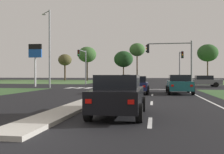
{
  "coord_description": "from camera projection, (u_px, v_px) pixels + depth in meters",
  "views": [
    {
      "loc": [
        3.63,
        -5.66,
        1.57
      ],
      "look_at": [
        -2.62,
        33.21,
        1.25
      ],
      "focal_mm": 42.01,
      "sensor_mm": 36.0,
      "label": 1
    }
  ],
  "objects": [
    {
      "name": "lane_dash_near",
      "position": [
        150.0,
        122.0,
        8.61
      ],
      "size": [
        0.14,
        2.0,
        0.01
      ],
      "primitive_type": "cube",
      "color": "silver",
      "rests_on": "ground"
    },
    {
      "name": "crosswalk_bar_fifth",
      "position": [
        108.0,
        88.0,
        30.94
      ],
      "size": [
        0.7,
        2.8,
        0.01
      ],
      "primitive_type": "cube",
      "color": "silver",
      "rests_on": "ground"
    },
    {
      "name": "lane_dash_second",
      "position": [
        152.0,
        103.0,
        14.53
      ],
      "size": [
        0.14,
        2.0,
        0.01
      ],
      "primitive_type": "cube",
      "color": "silver",
      "rests_on": "ground"
    },
    {
      "name": "treeline_fourth",
      "position": [
        137.0,
        50.0,
        67.01
      ],
      "size": [
        3.94,
        3.94,
        9.71
      ],
      "color": "#423323",
      "rests_on": "ground"
    },
    {
      "name": "traffic_signal_far_right",
      "position": [
        181.0,
        62.0,
        39.48
      ],
      "size": [
        0.32,
        4.34,
        5.19
      ],
      "color": "gray",
      "rests_on": "ground"
    },
    {
      "name": "car_navy_near",
      "position": [
        137.0,
        85.0,
        22.15
      ],
      "size": [
        2.07,
        4.19,
        1.46
      ],
      "color": "#161E47",
      "rests_on": "ground"
    },
    {
      "name": "car_silver_second",
      "position": [
        126.0,
        78.0,
        56.31
      ],
      "size": [
        2.04,
        4.41,
        1.62
      ],
      "rotation": [
        0.0,
        0.0,
        3.14
      ],
      "color": "#B7B7BC",
      "rests_on": "ground"
    },
    {
      "name": "car_grey_third",
      "position": [
        203.0,
        81.0,
        34.3
      ],
      "size": [
        4.61,
        2.08,
        1.49
      ],
      "rotation": [
        0.0,
        0.0,
        1.57
      ],
      "color": "slate",
      "rests_on": "ground"
    },
    {
      "name": "traffic_signal_far_left",
      "position": [
        83.0,
        61.0,
        41.92
      ],
      "size": [
        0.32,
        4.45,
        5.63
      ],
      "color": "gray",
      "rests_on": "ground"
    },
    {
      "name": "traffic_signal_near_right",
      "position": [
        174.0,
        56.0,
        28.34
      ],
      "size": [
        4.97,
        0.32,
        5.24
      ],
      "color": "gray",
      "rests_on": "ground"
    },
    {
      "name": "car_black_sixth",
      "position": [
        119.0,
        95.0,
        10.02
      ],
      "size": [
        1.94,
        4.24,
        1.57
      ],
      "color": "black",
      "rests_on": "ground"
    },
    {
      "name": "crosswalk_bar_fourth",
      "position": [
        98.0,
        88.0,
        31.13
      ],
      "size": [
        0.7,
        2.8,
        0.01
      ],
      "primitive_type": "cube",
      "color": "silver",
      "rests_on": "ground"
    },
    {
      "name": "crosswalk_bar_sixth",
      "position": [
        117.0,
        88.0,
        30.76
      ],
      "size": [
        0.7,
        2.8,
        0.01
      ],
      "primitive_type": "cube",
      "color": "silver",
      "rests_on": "ground"
    },
    {
      "name": "lane_dash_third",
      "position": [
        152.0,
        95.0,
        20.46
      ],
      "size": [
        0.14,
        2.0,
        0.01
      ],
      "primitive_type": "cube",
      "color": "silver",
      "rests_on": "ground"
    },
    {
      "name": "street_lamp_second",
      "position": [
        49.0,
        45.0,
        31.75
      ],
      "size": [
        1.65,
        1.53,
        9.43
      ],
      "color": "gray",
      "rests_on": "ground"
    },
    {
      "name": "treeline_second",
      "position": [
        87.0,
        55.0,
        70.08
      ],
      "size": [
        4.91,
        4.91,
        9.11
      ],
      "color": "#423323",
      "rests_on": "ground"
    },
    {
      "name": "grass_verge_far_left",
      "position": [
        34.0,
        81.0,
        64.03
      ],
      "size": [
        35.0,
        35.0,
        0.01
      ],
      "primitive_type": "cube",
      "color": "#476B38",
      "rests_on": "ground"
    },
    {
      "name": "treeline_fifth",
      "position": [
        208.0,
        53.0,
        68.54
      ],
      "size": [
        5.33,
        5.33,
        9.6
      ],
      "color": "#423323",
      "rests_on": "ground"
    },
    {
      "name": "crosswalk_bar_third",
      "position": [
        89.0,
        88.0,
        31.31
      ],
      "size": [
        0.7,
        2.8,
        0.01
      ],
      "primitive_type": "cube",
      "color": "silver",
      "rests_on": "ground"
    },
    {
      "name": "ground_plane",
      "position": [
        127.0,
        86.0,
        35.79
      ],
      "size": [
        200.0,
        200.0,
        0.0
      ],
      "primitive_type": "plane",
      "color": "black"
    },
    {
      "name": "crosswalk_bar_near",
      "position": [
        70.0,
        88.0,
        31.68
      ],
      "size": [
        0.7,
        2.8,
        0.01
      ],
      "primitive_type": "cube",
      "color": "silver",
      "rests_on": "ground"
    },
    {
      "name": "crosswalk_bar_second",
      "position": [
        79.0,
        88.0,
        31.49
      ],
      "size": [
        0.7,
        2.8,
        0.01
      ],
      "primitive_type": "cube",
      "color": "silver",
      "rests_on": "ground"
    },
    {
      "name": "treeline_near",
      "position": [
        65.0,
        60.0,
        75.02
      ],
      "size": [
        3.85,
        3.85,
        7.53
      ],
      "color": "#423323",
      "rests_on": "ground"
    },
    {
      "name": "car_teal_fourth",
      "position": [
        179.0,
        84.0,
        21.87
      ],
      "size": [
        2.07,
        4.41,
        1.57
      ],
      "color": "#19565B",
      "rests_on": "ground"
    },
    {
      "name": "median_island_near",
      "position": [
        98.0,
        98.0,
        17.03
      ],
      "size": [
        1.2,
        22.0,
        0.14
      ],
      "primitive_type": "cube",
      "color": "#ADA89E",
      "rests_on": "ground"
    },
    {
      "name": "treeline_third",
      "position": [
        123.0,
        59.0,
        71.0
      ],
      "size": [
        5.16,
        5.16,
        8.05
      ],
      "color": "#423323",
      "rests_on": "ground"
    },
    {
      "name": "car_beige_fifth",
      "position": [
        119.0,
        79.0,
        45.44
      ],
      "size": [
        2.0,
        4.28,
        1.53
      ],
      "rotation": [
        0.0,
        0.0,
        3.14
      ],
      "color": "#BCAD8E",
      "rests_on": "ground"
    },
    {
      "name": "fuel_price_totem",
      "position": [
        35.0,
        56.0,
        35.03
      ],
      "size": [
        1.8,
        0.24,
        5.7
      ],
      "color": "silver",
      "rests_on": "ground"
    },
    {
      "name": "median_island_far",
      "position": [
        138.0,
        81.0,
        60.47
      ],
      "size": [
        1.2,
        36.0,
        0.14
      ],
      "primitive_type": "cube",
      "color": "gray",
      "rests_on": "ground"
    },
    {
      "name": "edge_line_right",
      "position": [
        204.0,
        99.0,
        16.93
      ],
      "size": [
        0.14,
        24.0,
        0.01
      ],
      "primitive_type": "cube",
      "color": "silver",
      "rests_on": "ground"
    },
    {
      "name": "stop_bar_near",
      "position": [
        156.0,
        89.0,
        28.28
      ],
      "size": [
        6.4,
        0.5,
        0.01
      ],
      "primitive_type": "cube",
      "color": "silver",
      "rests_on": "ground"
    }
  ]
}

